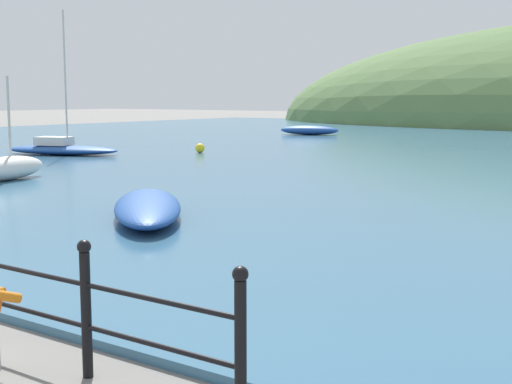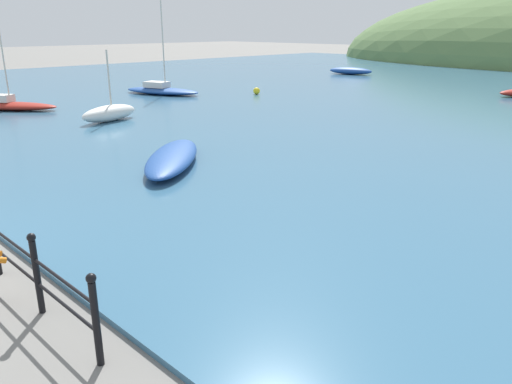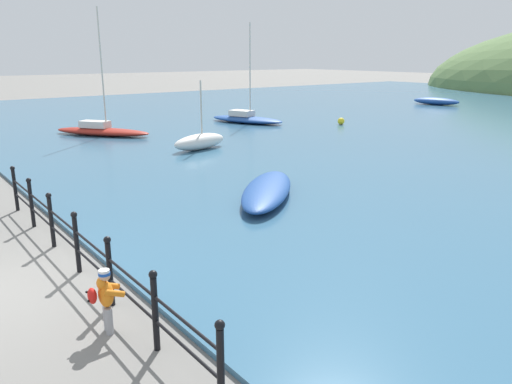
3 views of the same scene
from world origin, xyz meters
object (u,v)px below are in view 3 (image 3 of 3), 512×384
boat_mid_harbor (436,101)px  boat_twin_mast (267,190)px  boat_far_right (200,141)px  boat_white_sailboat (101,130)px  boat_red_dinghy (246,118)px  child_in_coat (105,295)px  mooring_buoy (341,121)px

boat_mid_harbor → boat_twin_mast: bearing=-65.1°
boat_far_right → boat_twin_mast: size_ratio=0.71×
boat_far_right → boat_white_sailboat: 6.55m
boat_red_dinghy → boat_twin_mast: bearing=-34.1°
child_in_coat → boat_red_dinghy: boat_red_dinghy is taller
child_in_coat → boat_twin_mast: (-4.00, 6.24, -0.30)m
boat_far_right → mooring_buoy: (-1.75, 10.52, -0.14)m
boat_mid_harbor → boat_twin_mast: 30.45m
boat_mid_harbor → boat_white_sailboat: size_ratio=0.63×
mooring_buoy → child_in_coat: bearing=-55.2°
boat_twin_mast → boat_red_dinghy: bearing=145.9°
boat_far_right → boat_twin_mast: (7.54, -2.34, -0.13)m
boat_mid_harbor → mooring_buoy: (3.54, -14.75, -0.09)m
boat_far_right → boat_red_dinghy: bearing=130.8°
boat_mid_harbor → mooring_buoy: bearing=-76.5°
boat_mid_harbor → mooring_buoy: 15.17m
child_in_coat → mooring_buoy: bearing=124.8°
boat_red_dinghy → child_in_coat: bearing=-41.4°
child_in_coat → boat_mid_harbor: (-16.83, 33.86, -0.22)m
boat_far_right → boat_twin_mast: boat_far_right is taller
boat_white_sailboat → boat_far_right: bearing=17.2°
child_in_coat → boat_far_right: size_ratio=0.35×
boat_red_dinghy → boat_white_sailboat: bearing=-93.3°
boat_red_dinghy → mooring_buoy: bearing=43.8°
boat_twin_mast → mooring_buoy: size_ratio=10.35×
child_in_coat → boat_mid_harbor: size_ratio=0.26×
boat_mid_harbor → mooring_buoy: boat_mid_harbor is taller
child_in_coat → boat_mid_harbor: 37.81m
boat_mid_harbor → boat_red_dinghy: 18.60m
child_in_coat → boat_white_sailboat: boat_white_sailboat is taller
boat_white_sailboat → mooring_buoy: bearing=70.1°
boat_mid_harbor → mooring_buoy: size_ratio=9.79×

